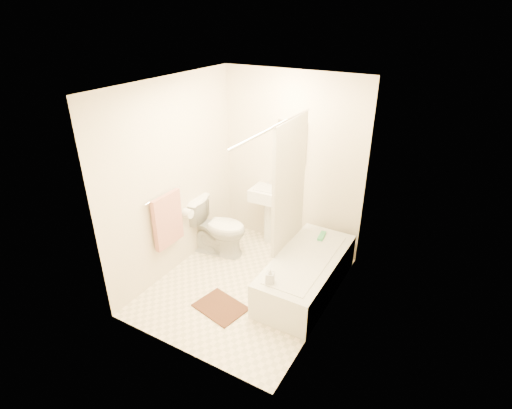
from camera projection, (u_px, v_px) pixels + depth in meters
The scene contains 17 objects.
floor at pixel (246, 285), 4.89m from camera, with size 2.40×2.40×0.00m, color beige.
ceiling at pixel (243, 84), 3.82m from camera, with size 2.40×2.40×0.00m, color white.
wall_back at pixel (292, 163), 5.29m from camera, with size 2.00×0.02×2.40m, color beige.
wall_left at pixel (174, 179), 4.80m from camera, with size 0.02×2.40×2.40m, color beige.
wall_right at pixel (332, 219), 3.91m from camera, with size 0.02×2.40×2.40m, color beige.
mirror at pixel (292, 142), 5.14m from camera, with size 0.40×0.03×0.55m, color white.
curtain_rod at pixel (275, 127), 3.94m from camera, with size 0.03×0.03×1.70m, color silver.
shower_curtain at pixel (289, 185), 4.60m from camera, with size 0.04×0.80×1.55m, color silver.
towel_bar at pixel (163, 195), 4.63m from camera, with size 0.02×0.02×0.60m, color silver.
towel at pixel (168, 220), 4.76m from camera, with size 0.06×0.45×0.66m, color #CC7266.
toilet_paper at pixel (188, 213), 5.09m from camera, with size 0.12×0.12×0.11m, color white.
toilet at pixel (218, 227), 5.40m from camera, with size 0.44×0.79×0.77m, color white.
sink at pixel (269, 213), 5.63m from camera, with size 0.46×0.37×0.91m, color silver, non-canonical shape.
bathtub at pixel (306, 274), 4.73m from camera, with size 0.68×1.56×0.44m, color silver, non-canonical shape.
bath_mat at pixel (221, 307), 4.52m from camera, with size 0.55×0.41×0.02m, color #492D20.
soap_bottle at pixel (270, 276), 4.19m from camera, with size 0.08×0.09×0.19m, color white.
scrub_brush at pixel (322, 236), 5.05m from camera, with size 0.07×0.22×0.04m, color #43AF67.
Camera 1 is at (2.07, -3.35, 3.07)m, focal length 28.00 mm.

